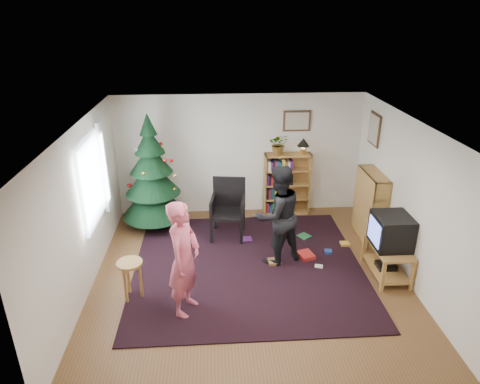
{
  "coord_description": "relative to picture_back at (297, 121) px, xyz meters",
  "views": [
    {
      "loc": [
        -0.55,
        -5.83,
        4.03
      ],
      "look_at": [
        -0.09,
        0.94,
        1.1
      ],
      "focal_mm": 32.0,
      "sensor_mm": 36.0,
      "label": 1
    }
  ],
  "objects": [
    {
      "name": "christmas_tree",
      "position": [
        -2.87,
        -0.56,
        -1.0
      ],
      "size": [
        1.26,
        1.26,
        2.28
      ],
      "rotation": [
        0.0,
        0.0,
        -0.35
      ],
      "color": "#3F2816",
      "rests_on": "rug"
    },
    {
      "name": "potted_plant",
      "position": [
        -0.37,
        -0.14,
        -0.43
      ],
      "size": [
        0.41,
        0.36,
        0.44
      ],
      "primitive_type": "imported",
      "rotation": [
        0.0,
        0.0,
        -0.06
      ],
      "color": "gray",
      "rests_on": "bookshelf_back"
    },
    {
      "name": "wall_front",
      "position": [
        -1.15,
        -4.97,
        -0.7
      ],
      "size": [
        5.0,
        0.02,
        2.5
      ],
      "primitive_type": "cube",
      "color": "silver",
      "rests_on": "floor"
    },
    {
      "name": "tv_stand",
      "position": [
        1.07,
        -2.57,
        -1.62
      ],
      "size": [
        0.52,
        0.94,
        0.55
      ],
      "color": "#AA833C",
      "rests_on": "floor"
    },
    {
      "name": "picture_right",
      "position": [
        1.33,
        -0.73,
        0.0
      ],
      "size": [
        0.03,
        0.5,
        0.6
      ],
      "color": "#4C3319",
      "rests_on": "wall_right"
    },
    {
      "name": "curtain",
      "position": [
        -3.58,
        -1.18,
        -0.45
      ],
      "size": [
        0.06,
        0.35,
        1.6
      ],
      "primitive_type": "cube",
      "color": "silver",
      "rests_on": "wall_left"
    },
    {
      "name": "crt_tv",
      "position": [
        1.07,
        -2.57,
        -1.14
      ],
      "size": [
        0.56,
        0.6,
        0.52
      ],
      "color": "black",
      "rests_on": "tv_stand"
    },
    {
      "name": "floor_clutter",
      "position": [
        -0.13,
        -1.78,
        -1.91
      ],
      "size": [
        2.0,
        1.23,
        0.08
      ],
      "color": "#A51E19",
      "rests_on": "rug"
    },
    {
      "name": "window_pane",
      "position": [
        -3.62,
        -1.88,
        -0.45
      ],
      "size": [
        0.04,
        1.2,
        1.4
      ],
      "primitive_type": "cube",
      "color": "silver",
      "rests_on": "wall_left"
    },
    {
      "name": "wall_back",
      "position": [
        -1.15,
        0.02,
        -0.7
      ],
      "size": [
        5.0,
        0.02,
        2.5
      ],
      "primitive_type": "cube",
      "color": "silver",
      "rests_on": "floor"
    },
    {
      "name": "bookshelf_back",
      "position": [
        -0.17,
        -0.14,
        -1.29
      ],
      "size": [
        0.95,
        0.3,
        1.3
      ],
      "color": "#AA833C",
      "rests_on": "floor"
    },
    {
      "name": "picture_back",
      "position": [
        0.0,
        0.0,
        0.0
      ],
      "size": [
        0.55,
        0.03,
        0.42
      ],
      "color": "#4C3319",
      "rests_on": "wall_back"
    },
    {
      "name": "person_standing",
      "position": [
        -2.13,
        -3.25,
        -1.09
      ],
      "size": [
        0.61,
        0.73,
        1.72
      ],
      "primitive_type": "imported",
      "rotation": [
        0.0,
        0.0,
        1.21
      ],
      "color": "#CD5269",
      "rests_on": "rug"
    },
    {
      "name": "table_lamp",
      "position": [
        0.13,
        -0.14,
        -0.43
      ],
      "size": [
        0.25,
        0.25,
        0.33
      ],
      "color": "#A57F33",
      "rests_on": "bookshelf_back"
    },
    {
      "name": "person_by_chair",
      "position": [
        -0.65,
        -2.02,
        -1.08
      ],
      "size": [
        1.04,
        0.95,
        1.74
      ],
      "primitive_type": "imported",
      "rotation": [
        0.0,
        0.0,
        3.56
      ],
      "color": "black",
      "rests_on": "rug"
    },
    {
      "name": "armchair",
      "position": [
        -1.44,
        -1.01,
        -1.34
      ],
      "size": [
        0.69,
        0.69,
        1.12
      ],
      "rotation": [
        0.0,
        0.0,
        -0.14
      ],
      "color": "black",
      "rests_on": "rug"
    },
    {
      "name": "floor",
      "position": [
        -1.15,
        -2.48,
        -1.95
      ],
      "size": [
        5.0,
        5.0,
        0.0
      ],
      "primitive_type": "plane",
      "color": "brown",
      "rests_on": "ground"
    },
    {
      "name": "bookshelf_right",
      "position": [
        1.19,
        -1.32,
        -1.29
      ],
      "size": [
        0.3,
        0.95,
        1.3
      ],
      "rotation": [
        0.0,
        0.0,
        1.57
      ],
      "color": "#AA833C",
      "rests_on": "floor"
    },
    {
      "name": "ceiling",
      "position": [
        -1.15,
        -2.48,
        0.55
      ],
      "size": [
        5.0,
        5.0,
        0.0
      ],
      "primitive_type": "plane",
      "rotation": [
        3.14,
        0.0,
        0.0
      ],
      "color": "white",
      "rests_on": "wall_back"
    },
    {
      "name": "wall_right",
      "position": [
        1.35,
        -2.48,
        -0.7
      ],
      "size": [
        0.02,
        5.0,
        2.5
      ],
      "primitive_type": "cube",
      "color": "silver",
      "rests_on": "floor"
    },
    {
      "name": "wall_left",
      "position": [
        -3.65,
        -2.48,
        -0.7
      ],
      "size": [
        0.02,
        5.0,
        2.5
      ],
      "primitive_type": "cube",
      "color": "silver",
      "rests_on": "floor"
    },
    {
      "name": "stool",
      "position": [
        -2.95,
        -2.91,
        -1.46
      ],
      "size": [
        0.38,
        0.38,
        0.63
      ],
      "color": "#AA833C",
      "rests_on": "floor"
    },
    {
      "name": "rug",
      "position": [
        -1.15,
        -2.17,
        -1.94
      ],
      "size": [
        3.8,
        3.6,
        0.02
      ],
      "primitive_type": "cube",
      "color": "black",
      "rests_on": "floor"
    }
  ]
}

